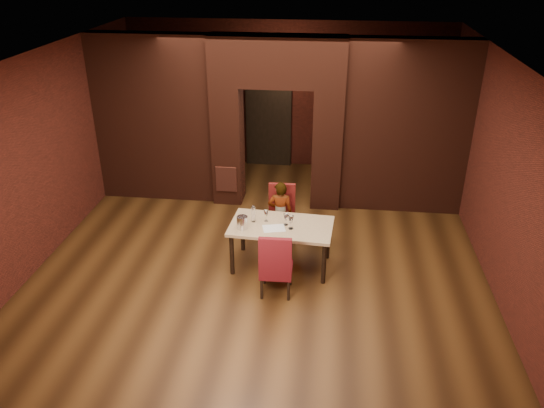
{
  "coord_description": "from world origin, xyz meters",
  "views": [
    {
      "loc": [
        1.01,
        -7.44,
        4.67
      ],
      "look_at": [
        0.14,
        0.0,
        0.93
      ],
      "focal_mm": 35.0,
      "sensor_mm": 36.0,
      "label": 1
    }
  ],
  "objects_px": {
    "wine_glass_a": "(266,216)",
    "potted_plant": "(322,231)",
    "chair_near": "(276,262)",
    "chair_far": "(281,215)",
    "water_bottle": "(253,214)",
    "wine_glass_c": "(291,222)",
    "person_seated": "(280,213)",
    "wine_glass_b": "(286,219)",
    "wine_bucket": "(242,222)",
    "dining_table": "(281,245)"
  },
  "relations": [
    {
      "from": "dining_table",
      "to": "wine_glass_c",
      "type": "bearing_deg",
      "value": -28.92
    },
    {
      "from": "chair_far",
      "to": "person_seated",
      "type": "xyz_separation_m",
      "value": [
        -0.01,
        -0.08,
        0.08
      ]
    },
    {
      "from": "dining_table",
      "to": "wine_bucket",
      "type": "height_order",
      "value": "wine_bucket"
    },
    {
      "from": "dining_table",
      "to": "person_seated",
      "type": "distance_m",
      "value": 0.72
    },
    {
      "from": "chair_far",
      "to": "wine_glass_a",
      "type": "distance_m",
      "value": 0.77
    },
    {
      "from": "chair_near",
      "to": "chair_far",
      "type": "bearing_deg",
      "value": -88.24
    },
    {
      "from": "wine_glass_a",
      "to": "potted_plant",
      "type": "relative_size",
      "value": 0.43
    },
    {
      "from": "dining_table",
      "to": "person_seated",
      "type": "relative_size",
      "value": 1.37
    },
    {
      "from": "person_seated",
      "to": "wine_glass_a",
      "type": "relative_size",
      "value": 6.27
    },
    {
      "from": "chair_near",
      "to": "wine_bucket",
      "type": "height_order",
      "value": "chair_near"
    },
    {
      "from": "person_seated",
      "to": "wine_glass_b",
      "type": "distance_m",
      "value": 0.74
    },
    {
      "from": "wine_glass_a",
      "to": "potted_plant",
      "type": "bearing_deg",
      "value": 39.8
    },
    {
      "from": "wine_glass_a",
      "to": "wine_bucket",
      "type": "bearing_deg",
      "value": -139.81
    },
    {
      "from": "wine_bucket",
      "to": "wine_glass_c",
      "type": "bearing_deg",
      "value": 6.0
    },
    {
      "from": "wine_glass_c",
      "to": "wine_bucket",
      "type": "height_order",
      "value": "wine_glass_c"
    },
    {
      "from": "wine_glass_b",
      "to": "dining_table",
      "type": "bearing_deg",
      "value": -166.57
    },
    {
      "from": "chair_far",
      "to": "water_bottle",
      "type": "xyz_separation_m",
      "value": [
        -0.36,
        -0.71,
        0.37
      ]
    },
    {
      "from": "chair_near",
      "to": "wine_glass_c",
      "type": "distance_m",
      "value": 0.72
    },
    {
      "from": "wine_bucket",
      "to": "potted_plant",
      "type": "xyz_separation_m",
      "value": [
        1.19,
        1.0,
        -0.62
      ]
    },
    {
      "from": "chair_near",
      "to": "person_seated",
      "type": "bearing_deg",
      "value": -87.78
    },
    {
      "from": "wine_glass_a",
      "to": "wine_glass_c",
      "type": "xyz_separation_m",
      "value": [
        0.4,
        -0.2,
        0.02
      ]
    },
    {
      "from": "wine_glass_c",
      "to": "potted_plant",
      "type": "distance_m",
      "value": 1.21
    },
    {
      "from": "wine_glass_c",
      "to": "potted_plant",
      "type": "height_order",
      "value": "wine_glass_c"
    },
    {
      "from": "dining_table",
      "to": "chair_far",
      "type": "xyz_separation_m",
      "value": [
        -0.08,
        0.77,
        0.13
      ]
    },
    {
      "from": "person_seated",
      "to": "wine_glass_b",
      "type": "height_order",
      "value": "person_seated"
    },
    {
      "from": "wine_glass_a",
      "to": "wine_bucket",
      "type": "relative_size",
      "value": 0.9
    },
    {
      "from": "chair_far",
      "to": "chair_near",
      "type": "relative_size",
      "value": 0.98
    },
    {
      "from": "wine_glass_c",
      "to": "potted_plant",
      "type": "xyz_separation_m",
      "value": [
        0.46,
        0.92,
        -0.64
      ]
    },
    {
      "from": "wine_glass_b",
      "to": "potted_plant",
      "type": "bearing_deg",
      "value": 55.88
    },
    {
      "from": "wine_glass_c",
      "to": "potted_plant",
      "type": "bearing_deg",
      "value": 63.51
    },
    {
      "from": "chair_near",
      "to": "person_seated",
      "type": "height_order",
      "value": "person_seated"
    },
    {
      "from": "wine_bucket",
      "to": "person_seated",
      "type": "bearing_deg",
      "value": 60.47
    },
    {
      "from": "dining_table",
      "to": "wine_glass_c",
      "type": "height_order",
      "value": "wine_glass_c"
    },
    {
      "from": "chair_far",
      "to": "wine_bucket",
      "type": "bearing_deg",
      "value": -119.26
    },
    {
      "from": "chair_near",
      "to": "potted_plant",
      "type": "relative_size",
      "value": 2.4
    },
    {
      "from": "dining_table",
      "to": "person_seated",
      "type": "xyz_separation_m",
      "value": [
        -0.09,
        0.69,
        0.21
      ]
    },
    {
      "from": "chair_far",
      "to": "chair_near",
      "type": "bearing_deg",
      "value": -88.52
    },
    {
      "from": "water_bottle",
      "to": "chair_near",
      "type": "bearing_deg",
      "value": -60.22
    },
    {
      "from": "dining_table",
      "to": "potted_plant",
      "type": "bearing_deg",
      "value": 56.78
    },
    {
      "from": "chair_near",
      "to": "wine_bucket",
      "type": "bearing_deg",
      "value": -44.13
    },
    {
      "from": "chair_near",
      "to": "wine_glass_a",
      "type": "relative_size",
      "value": 5.57
    },
    {
      "from": "wine_glass_a",
      "to": "dining_table",
      "type": "bearing_deg",
      "value": -22.2
    },
    {
      "from": "wine_glass_c",
      "to": "wine_bucket",
      "type": "xyz_separation_m",
      "value": [
        -0.73,
        -0.08,
        -0.01
      ]
    },
    {
      "from": "chair_near",
      "to": "wine_glass_a",
      "type": "distance_m",
      "value": 0.91
    },
    {
      "from": "wine_bucket",
      "to": "potted_plant",
      "type": "bearing_deg",
      "value": 39.9
    },
    {
      "from": "wine_glass_b",
      "to": "person_seated",
      "type": "bearing_deg",
      "value": 103.0
    },
    {
      "from": "person_seated",
      "to": "water_bottle",
      "type": "height_order",
      "value": "person_seated"
    },
    {
      "from": "chair_near",
      "to": "water_bottle",
      "type": "xyz_separation_m",
      "value": [
        -0.44,
        0.78,
        0.36
      ]
    },
    {
      "from": "person_seated",
      "to": "potted_plant",
      "type": "xyz_separation_m",
      "value": [
        0.7,
        0.13,
        -0.36
      ]
    },
    {
      "from": "wine_glass_c",
      "to": "wine_glass_b",
      "type": "bearing_deg",
      "value": 127.07
    }
  ]
}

